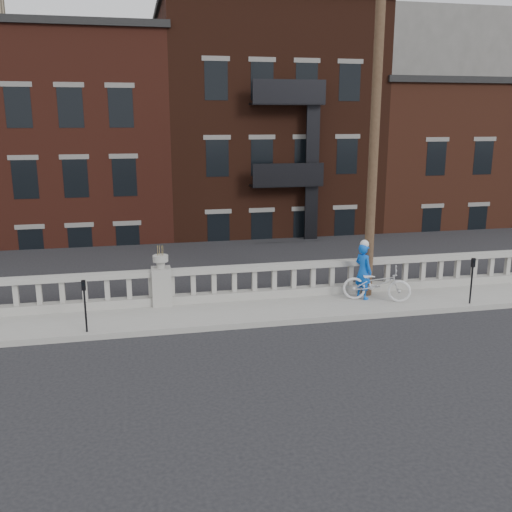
{
  "coord_description": "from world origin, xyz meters",
  "views": [
    {
      "loc": [
        -0.65,
        -12.04,
        5.44
      ],
      "look_at": [
        2.63,
        3.2,
        1.64
      ],
      "focal_mm": 40.0,
      "sensor_mm": 36.0,
      "label": 1
    }
  ],
  "objects": [
    {
      "name": "ground",
      "position": [
        0.0,
        0.0,
        0.0
      ],
      "size": [
        120.0,
        120.0,
        0.0
      ],
      "primitive_type": "plane",
      "color": "black",
      "rests_on": "ground"
    },
    {
      "name": "sidewalk",
      "position": [
        0.0,
        3.0,
        0.07
      ],
      "size": [
        32.0,
        2.2,
        0.15
      ],
      "primitive_type": "cube",
      "color": "gray",
      "rests_on": "ground"
    },
    {
      "name": "balustrade",
      "position": [
        0.0,
        3.95,
        0.64
      ],
      "size": [
        28.0,
        0.34,
        1.03
      ],
      "color": "gray",
      "rests_on": "sidewalk"
    },
    {
      "name": "planter_pedestal",
      "position": [
        0.0,
        3.95,
        0.83
      ],
      "size": [
        0.55,
        0.55,
        1.76
      ],
      "color": "gray",
      "rests_on": "sidewalk"
    },
    {
      "name": "lower_level",
      "position": [
        0.56,
        23.04,
        2.63
      ],
      "size": [
        80.0,
        44.0,
        20.8
      ],
      "color": "#605E59",
      "rests_on": "ground"
    },
    {
      "name": "utility_pole",
      "position": [
        6.2,
        3.6,
        5.24
      ],
      "size": [
        1.6,
        0.28,
        10.0
      ],
      "color": "#422D1E",
      "rests_on": "sidewalk"
    },
    {
      "name": "parking_meter_d",
      "position": [
        -1.99,
        2.15,
        1.0
      ],
      "size": [
        0.1,
        0.09,
        1.36
      ],
      "color": "black",
      "rests_on": "sidewalk"
    },
    {
      "name": "parking_meter_e",
      "position": [
        8.8,
        2.15,
        1.0
      ],
      "size": [
        0.1,
        0.09,
        1.36
      ],
      "color": "black",
      "rests_on": "sidewalk"
    },
    {
      "name": "bicycle",
      "position": [
        6.23,
        2.98,
        0.67
      ],
      "size": [
        2.09,
        1.44,
        1.04
      ],
      "primitive_type": "imported",
      "rotation": [
        0.0,
        0.0,
        1.15
      ],
      "color": "silver",
      "rests_on": "sidewalk"
    },
    {
      "name": "cyclist",
      "position": [
        5.92,
        3.29,
        0.99
      ],
      "size": [
        0.6,
        0.72,
        1.68
      ],
      "primitive_type": "imported",
      "rotation": [
        0.0,
        0.0,
        1.96
      ],
      "color": "blue",
      "rests_on": "sidewalk"
    }
  ]
}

